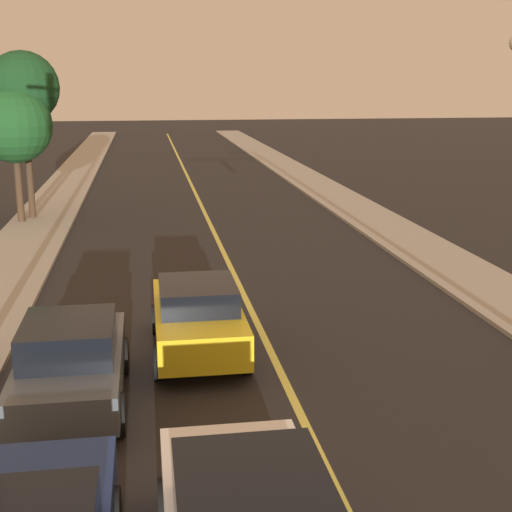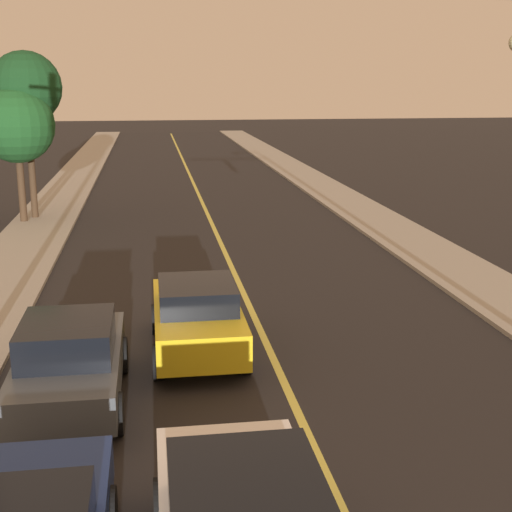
# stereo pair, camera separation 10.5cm
# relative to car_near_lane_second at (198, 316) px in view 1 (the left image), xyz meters

# --- Properties ---
(road_surface) EXTENTS (10.78, 80.00, 0.01)m
(road_surface) POSITION_rel_car_near_lane_second_xyz_m (1.51, 24.99, -0.80)
(road_surface) COLOR black
(road_surface) RESTS_ON ground
(sidewalk_left) EXTENTS (2.50, 80.00, 0.12)m
(sidewalk_left) POSITION_rel_car_near_lane_second_xyz_m (-5.13, 24.99, -0.74)
(sidewalk_left) COLOR #9E998E
(sidewalk_left) RESTS_ON ground
(sidewalk_right) EXTENTS (2.50, 80.00, 0.12)m
(sidewalk_right) POSITION_rel_car_near_lane_second_xyz_m (8.15, 24.99, -0.74)
(sidewalk_right) COLOR #9E998E
(sidewalk_right) RESTS_ON ground
(car_near_lane_second) EXTENTS (1.89, 4.11, 1.56)m
(car_near_lane_second) POSITION_rel_car_near_lane_second_xyz_m (0.00, 0.00, 0.00)
(car_near_lane_second) COLOR gold
(car_near_lane_second) RESTS_ON ground
(car_outer_lane_second) EXTENTS (1.89, 4.10, 1.60)m
(car_outer_lane_second) POSITION_rel_car_near_lane_second_xyz_m (-2.37, -2.14, 0.01)
(car_outer_lane_second) COLOR #474C51
(car_outer_lane_second) RESTS_ON ground
(tree_left_near) EXTENTS (2.82, 2.82, 6.59)m
(tree_left_near) POSITION_rel_car_near_lane_second_xyz_m (-5.57, 15.59, 4.45)
(tree_left_near) COLOR #3D2B1C
(tree_left_near) RESTS_ON ground
(tree_left_far) EXTENTS (2.93, 2.93, 5.23)m
(tree_left_far) POSITION_rel_car_near_lane_second_xyz_m (-5.89, 14.81, 3.06)
(tree_left_far) COLOR #3D2B1C
(tree_left_far) RESTS_ON ground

